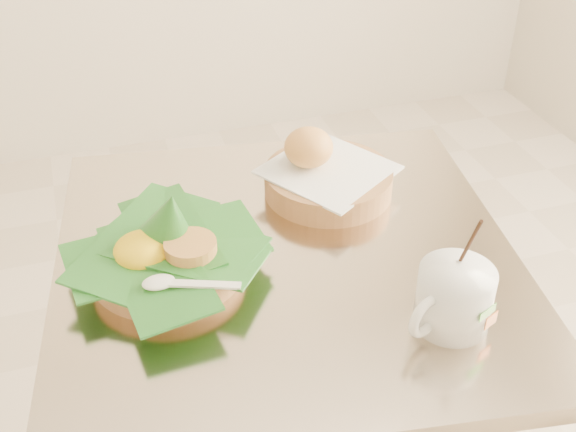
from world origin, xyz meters
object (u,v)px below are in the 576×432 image
object	(u,v)px
coffee_mug	(453,297)
cafe_table	(287,355)
rice_basket	(166,249)
bread_basket	(325,175)

from	to	relation	value
coffee_mug	cafe_table	bearing A→B (deg)	127.60
cafe_table	rice_basket	size ratio (longest dim) A/B	2.78
rice_basket	coffee_mug	size ratio (longest dim) A/B	1.63
cafe_table	bread_basket	xyz separation A→B (m)	(0.12, 0.15, 0.25)
bread_basket	rice_basket	bearing A→B (deg)	-156.17
bread_basket	coffee_mug	bearing A→B (deg)	-82.38
bread_basket	coffee_mug	distance (m)	0.36
rice_basket	bread_basket	bearing A→B (deg)	23.83
cafe_table	rice_basket	xyz separation A→B (m)	(-0.18, 0.02, 0.26)
cafe_table	coffee_mug	size ratio (longest dim) A/B	4.53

